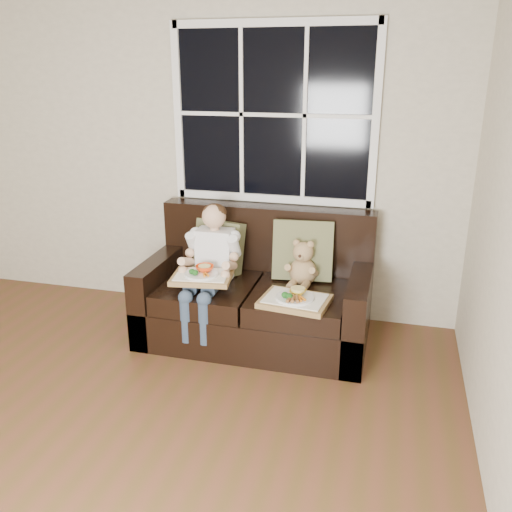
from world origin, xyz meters
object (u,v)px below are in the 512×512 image
(tray_left, at_px, (202,275))
(loveseat, at_px, (258,298))
(child, at_px, (211,257))
(teddy_bear, at_px, (303,266))
(tray_right, at_px, (295,300))

(tray_left, bearing_deg, loveseat, 33.81)
(child, bearing_deg, tray_left, -91.98)
(teddy_bear, relative_size, tray_left, 0.78)
(tray_left, height_order, tray_right, tray_left)
(child, distance_m, tray_right, 0.74)
(loveseat, bearing_deg, tray_left, -138.08)
(tray_right, bearing_deg, tray_left, -176.25)
(child, height_order, tray_right, child)
(teddy_bear, relative_size, tray_right, 0.72)
(loveseat, bearing_deg, teddy_bear, 5.28)
(teddy_bear, bearing_deg, tray_right, -81.85)
(loveseat, distance_m, teddy_bear, 0.44)
(child, bearing_deg, loveseat, 20.16)
(loveseat, bearing_deg, child, -159.84)
(child, xyz_separation_m, tray_left, (-0.01, -0.18, -0.08))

